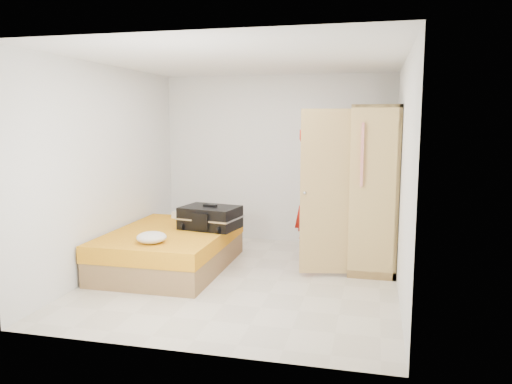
% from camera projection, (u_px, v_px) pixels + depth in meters
% --- Properties ---
extents(room, '(4.00, 4.02, 2.60)m').
position_uv_depth(room, '(245.00, 173.00, 5.91)').
color(room, beige).
rests_on(room, ground).
extents(bed, '(1.42, 2.02, 0.50)m').
position_uv_depth(bed, '(171.00, 249.00, 6.48)').
color(bed, olive).
rests_on(bed, ground).
extents(wardrobe, '(1.16, 1.30, 2.10)m').
position_uv_depth(wardrobe, '(370.00, 192.00, 6.44)').
color(wardrobe, '#D8BC69').
rests_on(wardrobe, ground).
extents(person, '(0.66, 0.79, 1.84)m').
position_uv_depth(person, '(313.00, 196.00, 6.55)').
color(person, red).
rests_on(person, ground).
extents(suitcase, '(0.82, 0.66, 0.32)m').
position_uv_depth(suitcase, '(210.00, 218.00, 6.56)').
color(suitcase, black).
rests_on(suitcase, bed).
extents(round_cushion, '(0.35, 0.35, 0.13)m').
position_uv_depth(round_cushion, '(152.00, 237.00, 5.79)').
color(round_cushion, white).
rests_on(round_cushion, bed).
extents(pillow, '(0.56, 0.33, 0.10)m').
position_uv_depth(pillow, '(192.00, 215.00, 7.26)').
color(pillow, white).
rests_on(pillow, bed).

